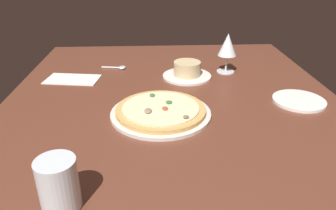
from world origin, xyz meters
TOP-DOWN VIEW (x-y plane):
  - dining_table at (0.00, 0.00)cm, footprint 150.00×110.00cm
  - pizza_main at (0.89, -4.34)cm, footprint 29.68×29.68cm
  - ramekin_on_saucer at (-29.86, 6.62)cm, footprint 18.54×18.54cm
  - wine_glass_near at (-34.81, 22.61)cm, footprint 7.23×7.23cm
  - water_glass at (37.55, -24.28)cm, footprint 7.54×7.54cm
  - side_plate at (-5.92, 40.29)cm, footprint 16.57×16.57cm
  - paper_menu at (-29.41, -36.71)cm, footprint 13.94×20.95cm
  - spoon at (-41.07, -20.10)cm, footprint 4.36×10.28cm

SIDE VIEW (x-z plane):
  - dining_table at x=0.00cm, z-range 0.00..4.00cm
  - paper_menu at x=-29.41cm, z-range 4.00..4.30cm
  - side_plate at x=-5.92cm, z-range 4.00..4.90cm
  - spoon at x=-41.07cm, z-range 3.96..4.96cm
  - pizza_main at x=0.89cm, z-range 3.54..6.85cm
  - ramekin_on_saucer at x=-29.86cm, z-range 3.39..9.49cm
  - water_glass at x=37.55cm, z-range 3.30..13.79cm
  - wine_glass_near at x=-34.81cm, z-range 6.82..22.25cm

